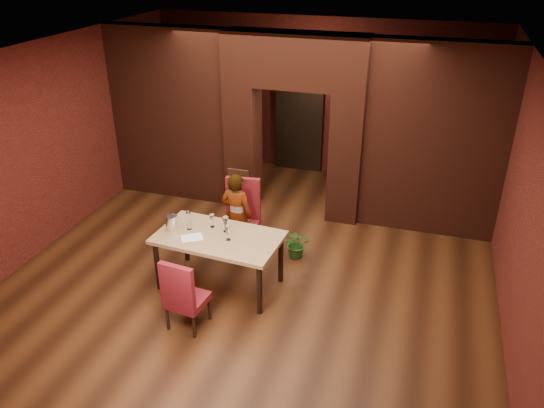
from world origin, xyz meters
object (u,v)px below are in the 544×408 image
Objects in this scene: person_seated at (237,215)px; chair_near at (187,292)px; wine_bucket at (172,222)px; potted_plant at (297,244)px; dining_table at (220,261)px; chair_far at (240,219)px; wine_glass_a at (212,221)px; wine_glass_b at (226,224)px; water_bottle at (189,220)px; wine_glass_c at (228,233)px.

chair_near is at bearing 94.10° from person_seated.
potted_plant is (1.58, 1.08, -0.69)m from wine_bucket.
dining_table is 0.88m from wine_bucket.
chair_far is at bearing -109.35° from person_seated.
wine_glass_a is 0.25m from wine_glass_b.
wine_bucket is (-0.71, -0.01, 0.52)m from dining_table.
potted_plant is at bearing 36.90° from water_bottle.
chair_far reaches higher than water_bottle.
wine_glass_b is at bearing 118.28° from wine_glass_c.
wine_bucket is (-0.77, -0.17, -0.01)m from wine_glass_b.
chair_far reaches higher than chair_near.
wine_glass_c is 0.65m from water_bottle.
wine_glass_a is 0.42× the size of potted_plant.
person_seated is at bearing -167.93° from potted_plant.
chair_far is 0.86m from wine_glass_b.
person_seated is (-0.00, 1.82, 0.19)m from chair_near.
potted_plant is (1.05, 0.85, -0.68)m from wine_glass_a.
person_seated is 7.12× the size of wine_glass_a.
wine_bucket is (-0.68, -0.95, 0.32)m from chair_far.
dining_table is 0.55m from wine_glass_b.
wine_glass_c is (0.11, -0.21, -0.01)m from wine_glass_b.
water_bottle is at bearing 16.50° from wine_bucket.
wine_glass_b reaches higher than dining_table.
wine_bucket is 0.45× the size of potted_plant.
dining_table is 7.65× the size of wine_glass_b.
wine_glass_b is 0.78m from wine_bucket.
water_bottle reaches higher than potted_plant.
water_bottle is at bearing -169.71° from wine_glass_b.
wine_glass_b is (0.11, 1.10, 0.42)m from chair_near.
wine_glass_b is at bearing -131.78° from potted_plant.
potted_plant is at bearing 54.69° from dining_table.
potted_plant is at bearing 48.22° from wine_glass_b.
wine_glass_a is 0.68× the size of water_bottle.
chair_far is (-0.03, 0.94, 0.19)m from dining_table.
wine_glass_a is at bearing 142.01° from wine_glass_c.
wine_bucket is (-0.53, -0.23, 0.01)m from wine_glass_a.
chair_far is at bearing 54.34° from wine_bucket.
wine_bucket is at bearing -48.79° from chair_near.
person_seated is 6.58× the size of wine_glass_c.
chair_far is at bearing 77.83° from wine_glass_a.
chair_far is at bearing 63.24° from water_bottle.
chair_far is at bearing -84.55° from chair_near.
wine_glass_a is at bearing -109.22° from chair_far.
wine_glass_c is at bearing 107.77° from person_seated.
water_bottle is (-0.44, -0.88, 0.36)m from chair_far.
water_bottle reaches higher than wine_glass_a.
dining_table is at bearing 161.12° from wine_glass_c.
chair_near is at bearing -97.87° from chair_far.
chair_near is at bearing -67.54° from water_bottle.
wine_glass_c is (0.20, -0.99, 0.32)m from chair_far.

